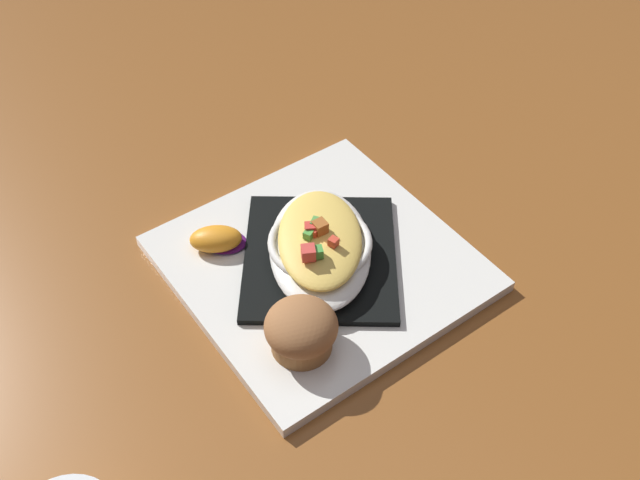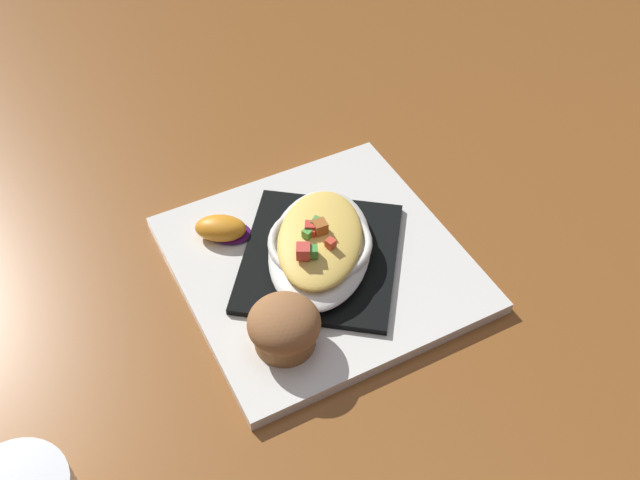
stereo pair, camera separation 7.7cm
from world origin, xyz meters
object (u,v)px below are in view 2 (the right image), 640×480
at_px(square_plate, 320,263).
at_px(muffin, 284,326).
at_px(orange_garnish, 222,229).
at_px(gratin_dish, 320,243).

bearing_deg(square_plate, muffin, -134.86).
bearing_deg(orange_garnish, gratin_dish, -45.44).
height_order(gratin_dish, orange_garnish, gratin_dish).
xyz_separation_m(square_plate, gratin_dish, (-0.00, -0.00, 0.03)).
relative_size(muffin, orange_garnish, 0.97).
xyz_separation_m(muffin, orange_garnish, (0.00, 0.16, -0.01)).
bearing_deg(muffin, gratin_dish, 45.15).
bearing_deg(gratin_dish, orange_garnish, 134.56).
bearing_deg(square_plate, orange_garnish, 134.66).
bearing_deg(orange_garnish, muffin, -90.45).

